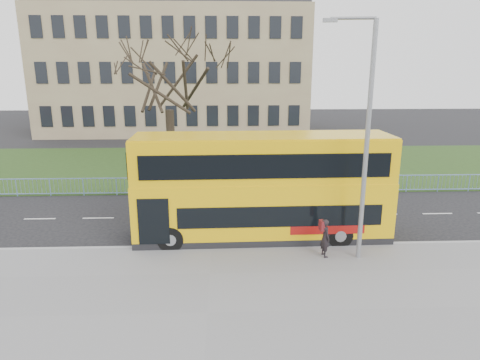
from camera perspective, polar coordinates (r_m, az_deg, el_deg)
name	(u,v)px	position (r m, az deg, el deg)	size (l,w,h in m)	color
ground	(212,235)	(20.26, -3.69, -7.28)	(120.00, 120.00, 0.00)	black
pavement	(207,314)	(14.21, -4.37, -17.40)	(80.00, 10.50, 0.12)	slate
kerb	(212,247)	(18.80, -3.81, -8.87)	(80.00, 0.20, 0.14)	#939396
grass_verge	(217,165)	(33.92, -3.12, 1.95)	(80.00, 15.40, 0.08)	#233914
guard_railing	(215,185)	(26.33, -3.37, -0.73)	(40.00, 0.12, 1.10)	#7698D3
bare_tree	(169,96)	(29.03, -9.45, 10.99)	(7.94, 7.94, 11.35)	black
civic_building	(177,72)	(54.04, -8.38, 14.09)	(30.00, 15.00, 14.00)	#8C7759
yellow_bus	(262,185)	(19.01, 3.00, -0.70)	(11.31, 2.89, 4.72)	#E9B409
pedestrian	(325,238)	(17.82, 11.29, -7.57)	(0.58, 0.38, 1.59)	black
street_lamp	(364,134)	(16.88, 16.25, 5.94)	(1.95, 0.46, 9.23)	gray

